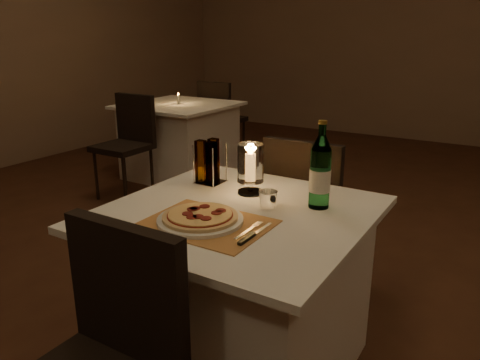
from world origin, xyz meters
The scene contains 18 objects.
floor centered at (0.00, 0.00, -0.01)m, with size 8.00×10.00×0.02m, color #492717.
wall_back centered at (0.00, 5.01, 1.50)m, with size 8.00×0.02×3.00m, color #8E6E53.
main_table centered at (-0.11, -0.20, 0.37)m, with size 1.00×1.00×0.74m.
chair_near centered at (-0.11, -0.91, 0.55)m, with size 0.42×0.42×0.90m.
chair_far centered at (-0.11, 0.51, 0.55)m, with size 0.42×0.42×0.90m.
placemat centered at (-0.13, -0.38, 0.74)m, with size 0.45×0.34×0.00m, color #BE7E42.
plate centered at (-0.16, -0.38, 0.75)m, with size 0.32×0.32×0.01m, color white.
pizza centered at (-0.16, -0.38, 0.77)m, with size 0.28×0.28×0.02m.
fork centered at (0.03, -0.35, 0.75)m, with size 0.02×0.18×0.00m.
knife centered at (0.07, -0.41, 0.75)m, with size 0.02×0.22×0.01m.
tumbler centered at (-0.02, -0.13, 0.78)m, with size 0.08×0.08×0.08m, color white, non-canonical shape.
water_bottle centered at (0.15, 0.00, 0.88)m, with size 0.08×0.08×0.35m.
hurricane_candle centered at (-0.17, 0.00, 0.87)m, with size 0.11×0.11×0.22m.
cruet_caddy centered at (-0.41, 0.02, 0.84)m, with size 0.12×0.12×0.21m.
neighbor_table_left centered at (-2.15, 1.98, 0.37)m, with size 1.00×1.00×0.74m.
neighbor_chair_la centered at (-2.15, 1.26, 0.55)m, with size 0.42×0.42×0.90m.
neighbor_chair_lb centered at (-2.15, 2.69, 0.55)m, with size 0.42×0.42×0.90m.
neighbor_candle_left centered at (-2.15, 1.98, 0.79)m, with size 0.03×0.03×0.11m.
Camera 1 is at (0.80, -1.67, 1.41)m, focal length 35.00 mm.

